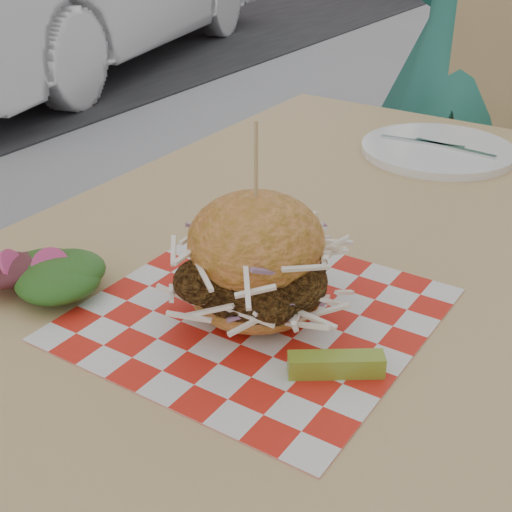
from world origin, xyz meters
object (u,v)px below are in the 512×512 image
object	(u,v)px
patio_table	(333,284)
sandwich	(256,265)
patio_chair	(505,161)
diner	(468,53)

from	to	relation	value
patio_table	sandwich	world-z (taller)	sandwich
patio_table	patio_chair	world-z (taller)	patio_chair
diner	patio_table	distance (m)	1.16
patio_chair	sandwich	world-z (taller)	sandwich
patio_table	diner	bearing A→B (deg)	99.84
patio_table	sandwich	distance (m)	0.27
patio_chair	sandwich	distance (m)	1.23
diner	patio_table	world-z (taller)	diner
sandwich	patio_table	bearing A→B (deg)	94.66
diner	sandwich	world-z (taller)	diner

